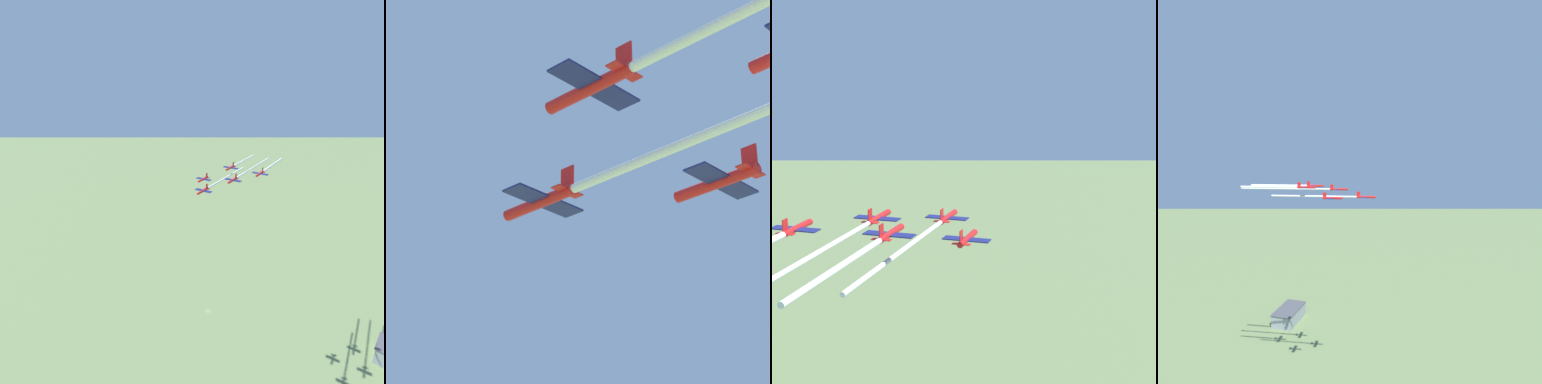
# 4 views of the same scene
# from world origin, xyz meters

# --- Properties ---
(ground_plane) EXTENTS (3000.00, 3000.00, 0.00)m
(ground_plane) POSITION_xyz_m (0.00, 0.00, 0.00)
(ground_plane) COLOR #6B7F4C
(jet_0) EXTENTS (9.29, 9.73, 3.25)m
(jet_0) POSITION_xyz_m (-33.63, 50.40, 133.07)
(jet_0) COLOR red
(jet_1) EXTENTS (9.29, 9.73, 3.25)m
(jet_1) POSITION_xyz_m (-40.44, 33.79, 136.03)
(jet_1) COLOR red
(jet_2) EXTENTS (9.29, 9.73, 3.25)m
(jet_2) POSITION_xyz_m (-22.42, 36.38, 133.31)
(jet_2) COLOR red
(jet_3) EXTENTS (9.29, 9.73, 3.25)m
(jet_3) POSITION_xyz_m (-47.25, 17.18, 137.12)
(jet_3) COLOR red
(jet_4) EXTENTS (9.29, 9.73, 3.25)m
(jet_4) POSITION_xyz_m (-29.23, 19.77, 137.63)
(jet_4) COLOR red
(smoke_trail_0) EXTENTS (7.31, 44.68, 0.91)m
(smoke_trail_0) POSITION_xyz_m (-29.80, 23.73, 133.02)
(smoke_trail_0) COLOR white
(smoke_trail_1) EXTENTS (8.14, 50.54, 0.90)m
(smoke_trail_1) POSITION_xyz_m (-36.19, 4.19, 135.98)
(smoke_trail_1) COLOR white
(smoke_trail_3) EXTENTS (5.98, 33.77, 1.17)m
(smoke_trail_3) POSITION_xyz_m (-44.20, -4.02, 137.07)
(smoke_trail_3) COLOR white
(smoke_trail_4) EXTENTS (5.43, 30.98, 1.01)m
(smoke_trail_4) POSITION_xyz_m (-26.38, -0.05, 137.59)
(smoke_trail_4) COLOR white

